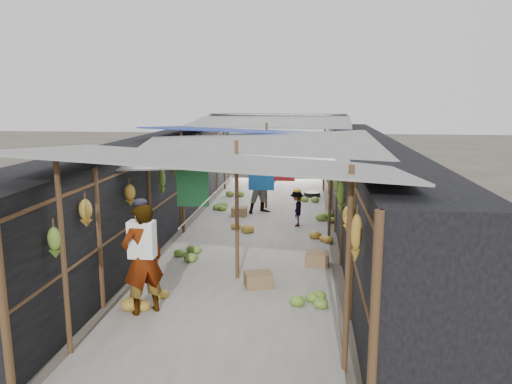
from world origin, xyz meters
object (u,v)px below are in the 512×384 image
at_px(vendor_elderly, 143,259).
at_px(vendor_seated, 297,209).
at_px(crate_near, 258,280).
at_px(shopper_blue, 262,184).
at_px(black_basin, 312,194).

relative_size(vendor_elderly, vendor_seated, 1.87).
xyz_separation_m(vendor_elderly, vendor_seated, (2.22, 5.59, -0.41)).
relative_size(crate_near, vendor_elderly, 0.26).
relative_size(vendor_elderly, shopper_blue, 1.03).
height_order(crate_near, vendor_elderly, vendor_elderly).
xyz_separation_m(crate_near, shopper_blue, (-0.49, 5.75, 0.73)).
distance_m(crate_near, black_basin, 8.37).
xyz_separation_m(shopper_blue, vendor_seated, (1.04, -1.42, -0.39)).
bearing_deg(crate_near, vendor_elderly, -160.53).
relative_size(crate_near, shopper_blue, 0.27).
distance_m(crate_near, vendor_elderly, 2.22).
bearing_deg(vendor_seated, shopper_blue, -146.03).
bearing_deg(vendor_elderly, shopper_blue, -138.04).
bearing_deg(shopper_blue, black_basin, 29.99).
bearing_deg(black_basin, vendor_seated, -95.74).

